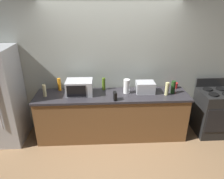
{
  "coord_description": "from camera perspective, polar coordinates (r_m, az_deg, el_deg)",
  "views": [
    {
      "loc": [
        -0.18,
        -3.09,
        2.55
      ],
      "look_at": [
        0.0,
        0.4,
        1.0
      ],
      "focal_mm": 33.52,
      "sensor_mm": 36.0,
      "label": 1
    }
  ],
  "objects": [
    {
      "name": "bottle_hand_soap",
      "position": [
        3.94,
        -17.94,
        -0.27
      ],
      "size": [
        0.06,
        0.06,
        0.23
      ],
      "primitive_type": "cylinder",
      "color": "beige",
      "rests_on": "counter_run"
    },
    {
      "name": "mug_red",
      "position": [
        4.31,
        16.96,
        1.07
      ],
      "size": [
        0.08,
        0.08,
        0.11
      ],
      "primitive_type": "cylinder",
      "color": "red",
      "rests_on": "counter_run"
    },
    {
      "name": "ground_plane",
      "position": [
        4.01,
        0.3,
        -15.55
      ],
      "size": [
        8.0,
        8.0,
        0.0
      ],
      "primitive_type": "plane",
      "color": "#93704C"
    },
    {
      "name": "bottle_wine",
      "position": [
        4.04,
        16.34,
        0.62
      ],
      "size": [
        0.08,
        0.08,
        0.24
      ],
      "primitive_type": "cylinder",
      "color": "#1E3F19",
      "rests_on": "counter_run"
    },
    {
      "name": "stove_range",
      "position": [
        4.62,
        25.76,
        -5.6
      ],
      "size": [
        0.6,
        0.61,
        1.08
      ],
      "color": "black",
      "rests_on": "ground_plane"
    },
    {
      "name": "counter_run",
      "position": [
        4.08,
        0.0,
        -7.06
      ],
      "size": [
        2.84,
        0.64,
        0.9
      ],
      "color": "brown",
      "rests_on": "ground_plane"
    },
    {
      "name": "cordless_phone",
      "position": [
        3.64,
        0.85,
        -1.79
      ],
      "size": [
        0.07,
        0.12,
        0.15
      ],
      "primitive_type": "cube",
      "rotation": [
        0.0,
        0.0,
        0.15
      ],
      "color": "black",
      "rests_on": "counter_run"
    },
    {
      "name": "back_wall",
      "position": [
        4.09,
        -0.3,
        6.83
      ],
      "size": [
        6.4,
        0.1,
        2.7
      ],
      "primitive_type": "cube",
      "color": "#9EA399",
      "rests_on": "ground_plane"
    },
    {
      "name": "paper_towel_roll",
      "position": [
        3.88,
        4.01,
        0.86
      ],
      "size": [
        0.12,
        0.12,
        0.27
      ],
      "primitive_type": "cylinder",
      "color": "white",
      "rests_on": "counter_run"
    },
    {
      "name": "bottle_dish_soap",
      "position": [
        4.12,
        -14.18,
        1.34
      ],
      "size": [
        0.06,
        0.06,
        0.24
      ],
      "primitive_type": "cylinder",
      "color": "orange",
      "rests_on": "counter_run"
    },
    {
      "name": "bottle_olive_oil",
      "position": [
        4.03,
        -2.29,
        1.55
      ],
      "size": [
        0.06,
        0.06,
        0.24
      ],
      "primitive_type": "cylinder",
      "color": "#4C6B19",
      "rests_on": "counter_run"
    },
    {
      "name": "toaster_oven",
      "position": [
        3.96,
        9.02,
        0.61
      ],
      "size": [
        0.34,
        0.26,
        0.21
      ],
      "primitive_type": "cube",
      "color": "#B7BABF",
      "rests_on": "counter_run"
    },
    {
      "name": "microwave",
      "position": [
        3.88,
        -8.87,
        0.58
      ],
      "size": [
        0.48,
        0.35,
        0.27
      ],
      "color": "#B7BABF",
      "rests_on": "counter_run"
    },
    {
      "name": "bottle_vinegar",
      "position": [
        3.94,
        14.75,
        0.2
      ],
      "size": [
        0.07,
        0.07,
        0.24
      ],
      "primitive_type": "cylinder",
      "color": "beige",
      "rests_on": "counter_run"
    }
  ]
}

